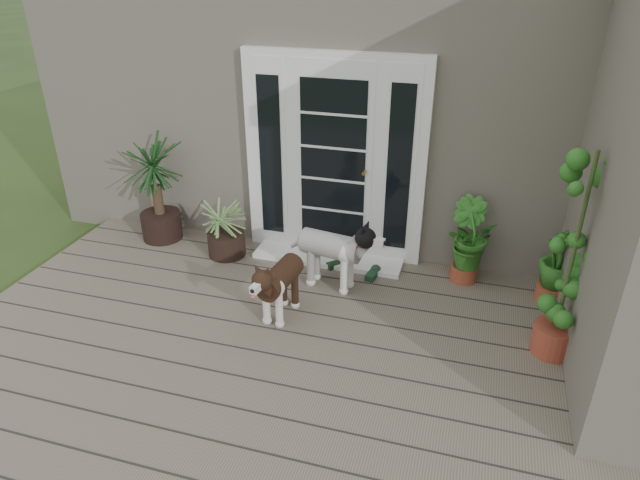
# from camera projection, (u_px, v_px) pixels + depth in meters

# --- Properties ---
(deck) EXTENTS (6.20, 4.60, 0.12)m
(deck) POSITION_uv_depth(u_px,v_px,m) (284.00, 391.00, 4.40)
(deck) COLOR #6B5B4C
(deck) RESTS_ON ground
(house_main) EXTENTS (7.40, 4.00, 3.10)m
(house_main) POSITION_uv_depth(u_px,v_px,m) (390.00, 84.00, 7.32)
(house_main) COLOR #665E54
(house_main) RESTS_ON ground
(door_unit) EXTENTS (1.90, 0.14, 2.15)m
(door_unit) POSITION_uv_depth(u_px,v_px,m) (334.00, 159.00, 5.79)
(door_unit) COLOR white
(door_unit) RESTS_ON deck
(door_step) EXTENTS (1.60, 0.40, 0.05)m
(door_step) POSITION_uv_depth(u_px,v_px,m) (328.00, 257.00, 6.11)
(door_step) COLOR white
(door_step) RESTS_ON deck
(brindle_dog) EXTENTS (0.39, 0.75, 0.60)m
(brindle_dog) POSITION_uv_depth(u_px,v_px,m) (281.00, 288.00, 5.07)
(brindle_dog) COLOR #361F13
(brindle_dog) RESTS_ON deck
(white_dog) EXTENTS (0.84, 0.47, 0.66)m
(white_dog) POSITION_uv_depth(u_px,v_px,m) (331.00, 257.00, 5.50)
(white_dog) COLOR beige
(white_dog) RESTS_ON deck
(spider_plant) EXTENTS (0.88, 0.88, 0.72)m
(spider_plant) POSITION_uv_depth(u_px,v_px,m) (225.00, 225.00, 6.06)
(spider_plant) COLOR #90AF6B
(spider_plant) RESTS_ON deck
(yucca) EXTENTS (0.97, 0.97, 1.24)m
(yucca) POSITION_uv_depth(u_px,v_px,m) (156.00, 188.00, 6.30)
(yucca) COLOR black
(yucca) RESTS_ON deck
(herb_a) EXTENTS (0.63, 0.63, 0.57)m
(herb_a) POSITION_uv_depth(u_px,v_px,m) (467.00, 255.00, 5.63)
(herb_a) COLOR #1F5A19
(herb_a) RESTS_ON deck
(herb_b) EXTENTS (0.62, 0.62, 0.66)m
(herb_b) POSITION_uv_depth(u_px,v_px,m) (466.00, 251.00, 5.61)
(herb_b) COLOR #1C5F1B
(herb_b) RESTS_ON deck
(herb_c) EXTENTS (0.42, 0.42, 0.63)m
(herb_c) POSITION_uv_depth(u_px,v_px,m) (556.00, 271.00, 5.28)
(herb_c) COLOR #1C6221
(herb_c) RESTS_ON deck
(sapling) EXTENTS (0.66, 0.66, 1.83)m
(sapling) POSITION_uv_depth(u_px,v_px,m) (573.00, 256.00, 4.32)
(sapling) COLOR #23621C
(sapling) RESTS_ON deck
(clog_left) EXTENTS (0.17, 0.28, 0.08)m
(clog_left) POSITION_uv_depth(u_px,v_px,m) (373.00, 273.00, 5.79)
(clog_left) COLOR #153520
(clog_left) RESTS_ON deck
(clog_right) EXTENTS (0.27, 0.27, 0.08)m
(clog_right) POSITION_uv_depth(u_px,v_px,m) (337.00, 264.00, 5.97)
(clog_right) COLOR black
(clog_right) RESTS_ON deck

